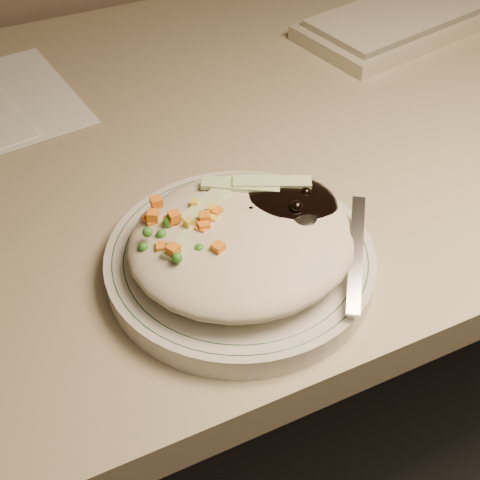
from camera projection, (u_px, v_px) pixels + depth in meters
name	position (u px, v px, depth m)	size (l,w,h in m)	color
desk	(243.00, 244.00, 0.90)	(1.40, 0.70, 0.74)	tan
plate	(240.00, 262.00, 0.58)	(0.23, 0.23, 0.02)	silver
plate_rim	(240.00, 254.00, 0.57)	(0.22, 0.22, 0.00)	#144723
meal	(245.00, 234.00, 0.56)	(0.21, 0.19, 0.05)	#BEB59A
keyboard	(429.00, 10.00, 0.94)	(0.42, 0.21, 0.03)	#ACA68D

